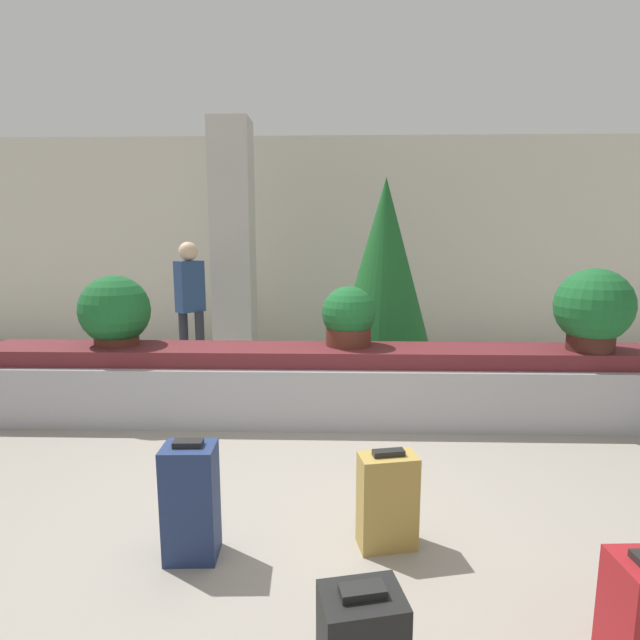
{
  "coord_description": "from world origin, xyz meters",
  "views": [
    {
      "loc": [
        0.13,
        -2.8,
        1.67
      ],
      "look_at": [
        0.0,
        1.64,
        0.93
      ],
      "focal_mm": 28.0,
      "sensor_mm": 36.0,
      "label": 1
    }
  ],
  "objects_px": {
    "suitcase_3": "(387,501)",
    "potted_plant_2": "(593,309)",
    "pillar": "(233,243)",
    "traveler_0": "(190,297)",
    "potted_plant_1": "(115,312)",
    "decorated_tree": "(384,275)",
    "suitcase_0": "(191,501)",
    "potted_plant_0": "(349,317)"
  },
  "relations": [
    {
      "from": "suitcase_3",
      "to": "potted_plant_1",
      "type": "distance_m",
      "value": 3.17
    },
    {
      "from": "suitcase_3",
      "to": "potted_plant_0",
      "type": "bearing_deg",
      "value": 83.18
    },
    {
      "from": "pillar",
      "to": "potted_plant_1",
      "type": "relative_size",
      "value": 4.96
    },
    {
      "from": "potted_plant_2",
      "to": "potted_plant_0",
      "type": "bearing_deg",
      "value": 175.82
    },
    {
      "from": "pillar",
      "to": "suitcase_3",
      "type": "xyz_separation_m",
      "value": [
        1.66,
        -4.3,
        -1.34
      ]
    },
    {
      "from": "traveler_0",
      "to": "decorated_tree",
      "type": "distance_m",
      "value": 2.35
    },
    {
      "from": "pillar",
      "to": "suitcase_0",
      "type": "height_order",
      "value": "pillar"
    },
    {
      "from": "suitcase_0",
      "to": "potted_plant_0",
      "type": "distance_m",
      "value": 2.4
    },
    {
      "from": "suitcase_3",
      "to": "potted_plant_2",
      "type": "relative_size",
      "value": 0.76
    },
    {
      "from": "pillar",
      "to": "potted_plant_0",
      "type": "xyz_separation_m",
      "value": [
        1.51,
        -2.27,
        -0.66
      ]
    },
    {
      "from": "pillar",
      "to": "potted_plant_2",
      "type": "xyz_separation_m",
      "value": [
        3.64,
        -2.43,
        -0.55
      ]
    },
    {
      "from": "decorated_tree",
      "to": "suitcase_0",
      "type": "bearing_deg",
      "value": -111.95
    },
    {
      "from": "potted_plant_1",
      "to": "decorated_tree",
      "type": "relative_size",
      "value": 0.28
    },
    {
      "from": "pillar",
      "to": "potted_plant_1",
      "type": "bearing_deg",
      "value": -106.34
    },
    {
      "from": "suitcase_3",
      "to": "potted_plant_1",
      "type": "xyz_separation_m",
      "value": [
        -2.33,
        2.02,
        0.72
      ]
    },
    {
      "from": "pillar",
      "to": "traveler_0",
      "type": "bearing_deg",
      "value": -113.79
    },
    {
      "from": "potted_plant_2",
      "to": "suitcase_3",
      "type": "bearing_deg",
      "value": -136.52
    },
    {
      "from": "suitcase_3",
      "to": "potted_plant_2",
      "type": "height_order",
      "value": "potted_plant_2"
    },
    {
      "from": "suitcase_3",
      "to": "traveler_0",
      "type": "xyz_separation_m",
      "value": [
        -2.04,
        3.45,
        0.69
      ]
    },
    {
      "from": "suitcase_0",
      "to": "suitcase_3",
      "type": "distance_m",
      "value": 1.04
    },
    {
      "from": "pillar",
      "to": "suitcase_0",
      "type": "distance_m",
      "value": 4.65
    },
    {
      "from": "potted_plant_0",
      "to": "decorated_tree",
      "type": "height_order",
      "value": "decorated_tree"
    },
    {
      "from": "potted_plant_1",
      "to": "potted_plant_2",
      "type": "xyz_separation_m",
      "value": [
        4.3,
        -0.15,
        0.07
      ]
    },
    {
      "from": "pillar",
      "to": "potted_plant_2",
      "type": "relative_size",
      "value": 4.41
    },
    {
      "from": "decorated_tree",
      "to": "potted_plant_2",
      "type": "bearing_deg",
      "value": -36.25
    },
    {
      "from": "suitcase_0",
      "to": "decorated_tree",
      "type": "height_order",
      "value": "decorated_tree"
    },
    {
      "from": "suitcase_0",
      "to": "potted_plant_0",
      "type": "bearing_deg",
      "value": 65.33
    },
    {
      "from": "traveler_0",
      "to": "decorated_tree",
      "type": "bearing_deg",
      "value": 122.72
    },
    {
      "from": "potted_plant_0",
      "to": "traveler_0",
      "type": "xyz_separation_m",
      "value": [
        -1.88,
        1.42,
        0.02
      ]
    },
    {
      "from": "potted_plant_2",
      "to": "potted_plant_1",
      "type": "bearing_deg",
      "value": 177.98
    },
    {
      "from": "traveler_0",
      "to": "suitcase_0",
      "type": "bearing_deg",
      "value": 56.63
    },
    {
      "from": "suitcase_3",
      "to": "decorated_tree",
      "type": "relative_size",
      "value": 0.24
    },
    {
      "from": "traveler_0",
      "to": "decorated_tree",
      "type": "xyz_separation_m",
      "value": [
        2.31,
        -0.33,
        0.29
      ]
    },
    {
      "from": "potted_plant_0",
      "to": "potted_plant_2",
      "type": "bearing_deg",
      "value": -4.18
    },
    {
      "from": "potted_plant_2",
      "to": "traveler_0",
      "type": "distance_m",
      "value": 4.31
    },
    {
      "from": "pillar",
      "to": "potted_plant_0",
      "type": "bearing_deg",
      "value": -56.49
    },
    {
      "from": "potted_plant_1",
      "to": "decorated_tree",
      "type": "distance_m",
      "value": 2.84
    },
    {
      "from": "suitcase_3",
      "to": "potted_plant_2",
      "type": "bearing_deg",
      "value": 32.19
    },
    {
      "from": "potted_plant_1",
      "to": "traveler_0",
      "type": "xyz_separation_m",
      "value": [
        0.29,
        1.43,
        -0.02
      ]
    },
    {
      "from": "pillar",
      "to": "suitcase_0",
      "type": "bearing_deg",
      "value": -81.89
    },
    {
      "from": "suitcase_0",
      "to": "suitcase_3",
      "type": "relative_size",
      "value": 1.17
    },
    {
      "from": "suitcase_0",
      "to": "potted_plant_2",
      "type": "bearing_deg",
      "value": 31.04
    }
  ]
}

